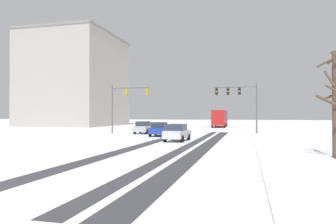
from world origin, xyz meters
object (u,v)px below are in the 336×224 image
car_white_third (177,133)px  bus_oncoming (220,117)px  office_building_far_left_block (76,81)px  traffic_signal_near_right (239,97)px  traffic_signal_near_left (125,99)px  car_silver_lead (143,127)px  car_blue_second (159,129)px  bare_tree_sidewalk_near (335,99)px

car_white_third → bus_oncoming: size_ratio=0.38×
car_white_third → office_building_far_left_block: size_ratio=0.19×
traffic_signal_near_right → car_white_third: (-5.50, -12.52, -3.95)m
traffic_signal_near_left → bus_oncoming: (10.57, 25.57, -2.62)m
car_white_third → office_building_far_left_block: bearing=131.5°
bus_oncoming → office_building_far_left_block: bearing=179.2°
office_building_far_left_block → car_silver_lead: bearing=-45.7°
car_blue_second → office_building_far_left_block: office_building_far_left_block is taller
car_silver_lead → car_blue_second: size_ratio=1.00×
office_building_far_left_block → car_blue_second: bearing=-46.3°
traffic_signal_near_left → bus_oncoming: bearing=67.5°
car_silver_lead → office_building_far_left_block: office_building_far_left_block is taller
traffic_signal_near_left → bare_tree_sidewalk_near: 28.87m
car_white_third → bare_tree_sidewalk_near: (11.29, -9.48, 2.59)m
traffic_signal_near_right → car_silver_lead: size_ratio=1.56×
car_silver_lead → bare_tree_sidewalk_near: 27.17m
car_white_third → bus_oncoming: bus_oncoming is taller
car_silver_lead → car_white_third: same height
car_silver_lead → office_building_far_left_block: 37.55m
car_silver_lead → office_building_far_left_block: size_ratio=0.19×
car_blue_second → car_white_third: (3.55, -6.42, 0.00)m
car_silver_lead → car_blue_second: 5.31m
bus_oncoming → office_building_far_left_block: 34.34m
traffic_signal_near_left → car_silver_lead: bearing=1.1°
car_silver_lead → car_white_third: size_ratio=1.00×
car_silver_lead → bare_tree_sidewalk_near: (18.21, -20.00, 2.59)m
traffic_signal_near_right → car_white_third: bearing=-113.7°
car_blue_second → bus_oncoming: (4.57, 29.61, 1.18)m
traffic_signal_near_left → bus_oncoming: 27.79m
traffic_signal_near_right → car_silver_lead: bearing=-170.9°
traffic_signal_near_left → bare_tree_sidewalk_near: bare_tree_sidewalk_near is taller
traffic_signal_near_left → car_white_third: 14.67m
car_silver_lead → bare_tree_sidewalk_near: bearing=-47.7°
traffic_signal_near_right → office_building_far_left_block: (-37.76, 23.98, 5.69)m
car_silver_lead → bus_oncoming: bearing=72.7°
car_blue_second → car_white_third: 7.34m
traffic_signal_near_right → bus_oncoming: bearing=100.8°
car_blue_second → bus_oncoming: 29.99m
car_silver_lead → car_blue_second: same height
traffic_signal_near_left → office_building_far_left_block: size_ratio=0.30×
traffic_signal_near_left → car_white_third: traffic_signal_near_left is taller
car_blue_second → office_building_far_left_block: bearing=133.7°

